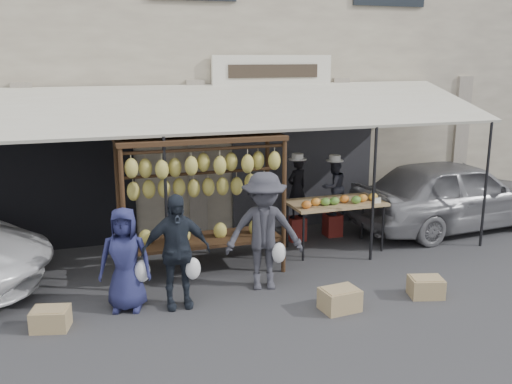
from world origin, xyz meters
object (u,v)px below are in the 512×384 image
at_px(customer_left, 125,259).
at_px(crate_near_b, 426,287).
at_px(banana_rack, 202,178).
at_px(customer_mid, 176,251).
at_px(sedan, 453,194).
at_px(vendor_right, 334,187).
at_px(crate_near_a, 340,300).
at_px(vendor_left, 297,188).
at_px(customer_right, 264,231).
at_px(produce_table, 337,203).
at_px(crate_far, 51,319).

distance_m(customer_left, crate_near_b, 4.34).
bearing_deg(banana_rack, customer_mid, -120.26).
distance_m(banana_rack, customer_mid, 1.47).
distance_m(customer_mid, sedan, 6.30).
height_order(banana_rack, sedan, banana_rack).
height_order(banana_rack, customer_mid, banana_rack).
distance_m(vendor_right, crate_near_a, 3.47).
bearing_deg(crate_near_b, banana_rack, 146.36).
height_order(vendor_left, customer_right, customer_right).
bearing_deg(crate_near_b, vendor_right, 90.43).
height_order(customer_left, sedan, customer_left).
bearing_deg(banana_rack, customer_right, -49.60).
bearing_deg(customer_mid, banana_rack, 61.09).
xyz_separation_m(produce_table, customer_mid, (-3.16, -1.44, -0.06)).
xyz_separation_m(vendor_left, sedan, (3.29, -0.31, -0.30)).
distance_m(vendor_right, customer_right, 2.92).
distance_m(vendor_right, crate_near_b, 3.17).
bearing_deg(crate_near_b, customer_mid, 166.75).
xyz_separation_m(banana_rack, crate_far, (-2.32, -1.26, -1.44)).
distance_m(banana_rack, customer_right, 1.32).
bearing_deg(vendor_left, customer_mid, 19.71).
bearing_deg(crate_near_a, customer_left, 160.84).
height_order(vendor_right, customer_mid, customer_mid).
height_order(vendor_right, customer_right, customer_right).
relative_size(customer_left, customer_mid, 0.90).
bearing_deg(customer_left, vendor_right, 41.89).
height_order(produce_table, customer_left, customer_left).
distance_m(crate_near_a, sedan, 4.80).
bearing_deg(banana_rack, vendor_right, 21.88).
relative_size(customer_right, crate_far, 3.88).
bearing_deg(customer_right, crate_near_b, -13.88).
xyz_separation_m(crate_far, sedan, (7.69, 2.08, 0.59)).
relative_size(customer_right, sedan, 0.42).
height_order(customer_right, crate_far, customer_right).
distance_m(crate_near_b, sedan, 3.74).
height_order(customer_mid, customer_right, customer_right).
relative_size(customer_left, sedan, 0.34).
bearing_deg(vendor_left, crate_near_b, 85.23).
xyz_separation_m(customer_right, crate_near_a, (0.74, -1.07, -0.74)).
bearing_deg(banana_rack, produce_table, 7.91).
bearing_deg(crate_near_a, vendor_right, 65.82).
xyz_separation_m(crate_near_b, sedan, (2.49, 2.73, 0.58)).
height_order(customer_left, customer_mid, customer_mid).
bearing_deg(customer_mid, crate_far, -172.72).
distance_m(produce_table, customer_right, 2.16).
height_order(vendor_left, sedan, vendor_left).
relative_size(banana_rack, customer_mid, 1.60).
relative_size(vendor_right, customer_mid, 0.67).
relative_size(customer_left, crate_far, 3.15).
relative_size(produce_table, vendor_left, 1.47).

